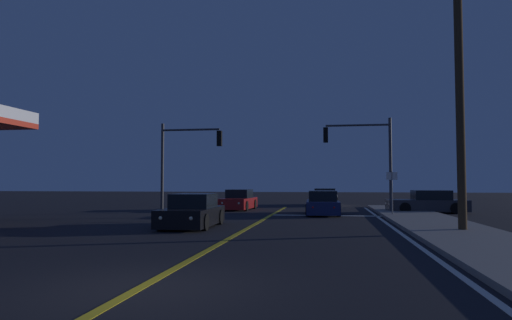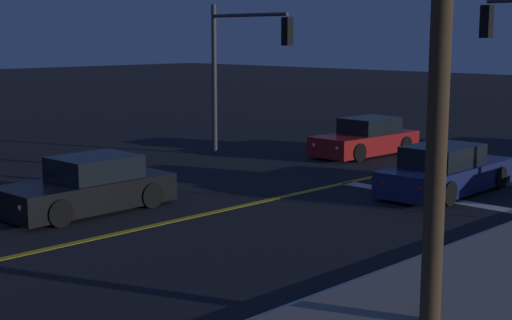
% 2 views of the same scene
% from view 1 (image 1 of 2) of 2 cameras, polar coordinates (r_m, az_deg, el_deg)
% --- Properties ---
extents(ground_plane, '(160.00, 160.00, 0.00)m').
position_cam_1_polar(ground_plane, '(8.25, -14.38, -15.30)').
color(ground_plane, black).
extents(sidewalk_right, '(3.20, 34.67, 0.15)m').
position_cam_1_polar(sidewalk_right, '(17.64, 23.52, -8.19)').
color(sidewalk_right, gray).
rests_on(sidewalk_right, ground).
extents(lane_line_center, '(0.20, 32.74, 0.01)m').
position_cam_1_polar(lane_line_center, '(17.41, -1.46, -8.73)').
color(lane_line_center, gold).
rests_on(lane_line_center, ground).
extents(lane_line_edge_right, '(0.16, 32.74, 0.01)m').
position_cam_1_polar(lane_line_edge_right, '(17.29, 17.51, -8.64)').
color(lane_line_edge_right, silver).
rests_on(lane_line_edge_right, ground).
extents(stop_bar, '(5.91, 0.50, 0.01)m').
position_cam_1_polar(stop_bar, '(25.22, 8.67, -6.87)').
color(stop_bar, silver).
rests_on(stop_bar, ground).
extents(car_side_waiting_white, '(2.01, 4.58, 1.34)m').
position_cam_1_polar(car_side_waiting_white, '(36.43, 8.67, -4.72)').
color(car_side_waiting_white, silver).
rests_on(car_side_waiting_white, ground).
extents(car_distant_tail_charcoal, '(4.62, 2.06, 1.34)m').
position_cam_1_polar(car_distant_tail_charcoal, '(29.13, 20.64, -5.04)').
color(car_distant_tail_charcoal, '#2D2D33').
rests_on(car_distant_tail_charcoal, ground).
extents(car_mid_block_black, '(2.00, 4.30, 1.34)m').
position_cam_1_polar(car_mid_block_black, '(18.77, -7.97, -6.52)').
color(car_mid_block_black, black).
rests_on(car_mid_block_black, ground).
extents(car_parked_curb_navy, '(1.97, 4.78, 1.34)m').
position_cam_1_polar(car_parked_curb_navy, '(25.99, 8.32, -5.48)').
color(car_parked_curb_navy, navy).
rests_on(car_parked_curb_navy, ground).
extents(car_following_oncoming_red, '(1.92, 4.38, 1.34)m').
position_cam_1_polar(car_following_oncoming_red, '(30.48, -2.17, -5.12)').
color(car_following_oncoming_red, maroon).
rests_on(car_following_oncoming_red, ground).
extents(traffic_signal_near_right, '(3.96, 0.28, 5.59)m').
position_cam_1_polar(traffic_signal_near_right, '(27.60, 13.48, 1.27)').
color(traffic_signal_near_right, '#38383D').
rests_on(traffic_signal_near_right, ground).
extents(traffic_signal_far_left, '(3.74, 0.28, 5.34)m').
position_cam_1_polar(traffic_signal_far_left, '(27.47, -8.92, 0.89)').
color(traffic_signal_far_left, '#38383D').
rests_on(traffic_signal_far_left, ground).
extents(utility_pole_right, '(1.58, 0.30, 10.11)m').
position_cam_1_polar(utility_pole_right, '(18.03, 24.08, 8.43)').
color(utility_pole_right, '#42301E').
rests_on(utility_pole_right, ground).
extents(street_sign_corner, '(0.56, 0.07, 2.39)m').
position_cam_1_polar(street_sign_corner, '(24.86, 16.62, -3.15)').
color(street_sign_corner, slate).
rests_on(street_sign_corner, ground).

